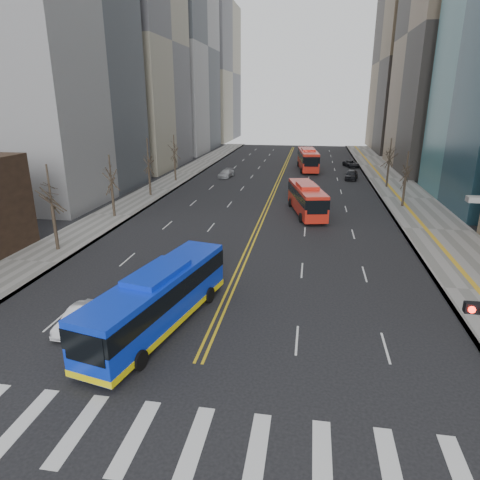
{
  "coord_description": "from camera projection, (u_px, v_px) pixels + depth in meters",
  "views": [
    {
      "loc": [
        4.97,
        -12.39,
        12.34
      ],
      "look_at": [
        0.89,
        12.24,
        4.09
      ],
      "focal_mm": 32.0,
      "sensor_mm": 36.0,
      "label": 1
    }
  ],
  "objects": [
    {
      "name": "centerline",
      "position": [
        279.0,
        181.0,
        67.76
      ],
      "size": [
        0.55,
        100.0,
        0.01
      ],
      "color": "gold",
      "rests_on": "ground"
    },
    {
      "name": "car_silver",
      "position": [
        226.0,
        173.0,
        70.61
      ],
      "size": [
        2.4,
        4.61,
        1.28
      ],
      "primitive_type": "imported",
      "rotation": [
        0.0,
        0.0,
        -0.14
      ],
      "color": "#A2A2A7",
      "rests_on": "ground"
    },
    {
      "name": "sidewalk_right",
      "position": [
        407.0,
        198.0,
        55.66
      ],
      "size": [
        7.0,
        130.0,
        0.15
      ],
      "primitive_type": "cube",
      "color": "slate",
      "rests_on": "ground"
    },
    {
      "name": "ground",
      "position": [
        164.0,
        440.0,
        16.25
      ],
      "size": [
        220.0,
        220.0,
        0.0
      ],
      "primitive_type": "plane",
      "color": "black"
    },
    {
      "name": "sidewalk_left",
      "position": [
        157.0,
        189.0,
        60.94
      ],
      "size": [
        5.0,
        130.0,
        0.15
      ],
      "primitive_type": "cube",
      "color": "slate",
      "rests_on": "ground"
    },
    {
      "name": "car_dark_far",
      "position": [
        351.0,
        164.0,
        81.24
      ],
      "size": [
        3.29,
        4.82,
        1.23
      ],
      "primitive_type": "imported",
      "rotation": [
        0.0,
        0.0,
        0.31
      ],
      "color": "black",
      "rests_on": "ground"
    },
    {
      "name": "street_trees",
      "position": [
        202.0,
        169.0,
        48.2
      ],
      "size": [
        35.2,
        47.2,
        7.6
      ],
      "color": "#2C241B",
      "rests_on": "ground"
    },
    {
      "name": "red_bus_near",
      "position": [
        307.0,
        197.0,
        47.66
      ],
      "size": [
        4.73,
        11.02,
        3.42
      ],
      "color": "red",
      "rests_on": "ground"
    },
    {
      "name": "crosswalk",
      "position": [
        164.0,
        440.0,
        16.25
      ],
      "size": [
        26.7,
        4.0,
        0.01
      ],
      "color": "silver",
      "rests_on": "ground"
    },
    {
      "name": "car_dark_mid",
      "position": [
        352.0,
        175.0,
        68.53
      ],
      "size": [
        2.53,
        4.74,
        1.53
      ],
      "primitive_type": "imported",
      "rotation": [
        0.0,
        0.0,
        -0.17
      ],
      "color": "black",
      "rests_on": "ground"
    },
    {
      "name": "blue_bus",
      "position": [
        159.0,
        298.0,
        23.78
      ],
      "size": [
        5.03,
        12.25,
        3.49
      ],
      "color": "#0E32DA",
      "rests_on": "ground"
    },
    {
      "name": "office_towers",
      "position": [
        289.0,
        27.0,
        72.88
      ],
      "size": [
        83.0,
        134.0,
        58.0
      ],
      "color": "gray",
      "rests_on": "ground"
    },
    {
      "name": "red_bus_far",
      "position": [
        308.0,
        158.0,
        77.4
      ],
      "size": [
        4.14,
        12.48,
        3.86
      ],
      "color": "red",
      "rests_on": "ground"
    },
    {
      "name": "car_white",
      "position": [
        80.0,
        318.0,
        24.02
      ],
      "size": [
        1.54,
        3.84,
        1.24
      ],
      "primitive_type": "imported",
      "rotation": [
        0.0,
        0.0,
        -0.06
      ],
      "color": "silver",
      "rests_on": "ground"
    }
  ]
}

